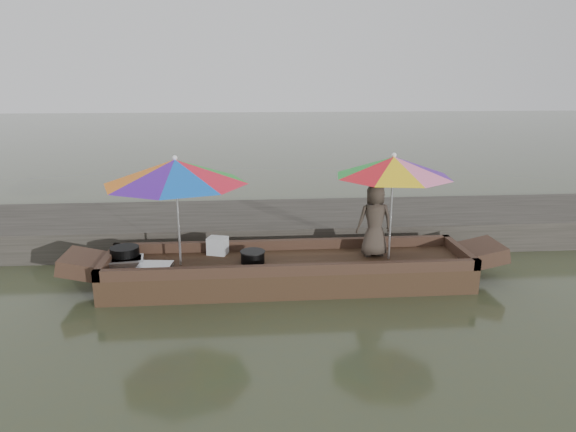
{
  "coord_description": "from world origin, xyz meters",
  "views": [
    {
      "loc": [
        -0.59,
        -6.96,
        2.9
      ],
      "look_at": [
        0.0,
        0.1,
        1.0
      ],
      "focal_mm": 32.0,
      "sensor_mm": 36.0,
      "label": 1
    }
  ],
  "objects": [
    {
      "name": "dock",
      "position": [
        0.0,
        2.2,
        0.25
      ],
      "size": [
        22.0,
        2.2,
        0.5
      ],
      "primitive_type": "cube",
      "color": "#2D2B26",
      "rests_on": "ground"
    },
    {
      "name": "vendor",
      "position": [
        1.28,
        0.16,
        0.89
      ],
      "size": [
        0.56,
        0.4,
        1.08
      ],
      "primitive_type": "imported",
      "rotation": [
        0.0,
        0.0,
        3.24
      ],
      "color": "#3F362D",
      "rests_on": "boat_hull"
    },
    {
      "name": "umbrella_bow",
      "position": [
        -1.54,
        0.0,
        1.12
      ],
      "size": [
        2.13,
        2.13,
        1.55
      ],
      "primitive_type": null,
      "rotation": [
        0.0,
        0.0,
        -0.08
      ],
      "color": "green",
      "rests_on": "boat_hull"
    },
    {
      "name": "tray_scallop",
      "position": [
        -1.87,
        -0.12,
        0.38
      ],
      "size": [
        0.49,
        0.36,
        0.06
      ],
      "primitive_type": "cube",
      "rotation": [
        0.0,
        0.0,
        -0.11
      ],
      "color": "silver",
      "rests_on": "boat_hull"
    },
    {
      "name": "supply_bag",
      "position": [
        -1.03,
        0.41,
        0.48
      ],
      "size": [
        0.34,
        0.3,
        0.26
      ],
      "primitive_type": "cube",
      "rotation": [
        0.0,
        0.0,
        -0.33
      ],
      "color": "silver",
      "rests_on": "boat_hull"
    },
    {
      "name": "boat_hull",
      "position": [
        0.0,
        0.0,
        0.17
      ],
      "size": [
        5.2,
        1.2,
        0.35
      ],
      "primitive_type": "cube",
      "color": "#402D1B",
      "rests_on": "water"
    },
    {
      "name": "water",
      "position": [
        0.0,
        0.0,
        0.0
      ],
      "size": [
        80.0,
        80.0,
        0.0
      ],
      "primitive_type": "plane",
      "color": "#38402B",
      "rests_on": "ground"
    },
    {
      "name": "cooking_pot",
      "position": [
        -2.35,
        0.19,
        0.46
      ],
      "size": [
        0.41,
        0.41,
        0.22
      ],
      "primitive_type": "cylinder",
      "color": "black",
      "rests_on": "boat_hull"
    },
    {
      "name": "umbrella_stern",
      "position": [
        1.47,
        0.0,
        1.12
      ],
      "size": [
        2.0,
        2.0,
        1.55
      ],
      "primitive_type": null,
      "rotation": [
        0.0,
        0.0,
        0.23
      ],
      "color": "#E5147A",
      "rests_on": "boat_hull"
    },
    {
      "name": "tray_crayfish",
      "position": [
        -2.3,
        0.07,
        0.39
      ],
      "size": [
        0.5,
        0.38,
        0.09
      ],
      "primitive_type": "cube",
      "rotation": [
        0.0,
        0.0,
        0.16
      ],
      "color": "silver",
      "rests_on": "boat_hull"
    },
    {
      "name": "charcoal_grill",
      "position": [
        -0.52,
        -0.01,
        0.43
      ],
      "size": [
        0.34,
        0.34,
        0.16
      ],
      "primitive_type": "cylinder",
      "color": "black",
      "rests_on": "boat_hull"
    }
  ]
}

